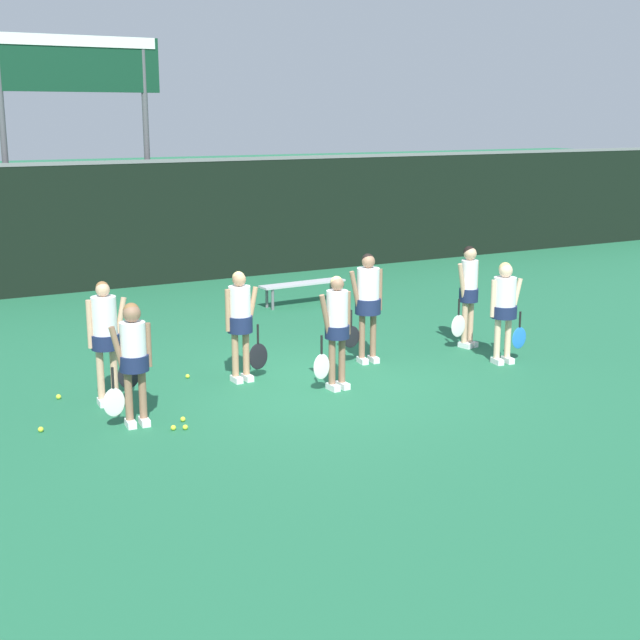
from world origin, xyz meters
name	(u,v)px	position (x,y,z in m)	size (l,w,h in m)	color
ground_plane	(321,380)	(0.00, 0.00, 0.00)	(140.00, 140.00, 0.00)	#216642
fence_windscreen	(141,223)	(0.00, 8.61, 1.46)	(60.00, 0.08, 2.90)	black
scoreboard	(75,90)	(-1.09, 9.54, 4.43)	(3.94, 0.15, 5.62)	#515156
bench_courtside	(303,285)	(2.30, 4.99, 0.41)	(1.93, 0.46, 0.47)	#B2B2B7
player_0	(133,354)	(-3.03, -0.59, 0.95)	(0.65, 0.37, 1.61)	#8C664C
player_1	(337,324)	(0.00, -0.47, 0.97)	(0.63, 0.36, 1.66)	#8C664C
player_2	(505,304)	(3.03, -0.54, 0.97)	(0.68, 0.41, 1.63)	beige
player_3	(106,333)	(-3.10, 0.43, 1.01)	(0.68, 0.39, 1.72)	tan
player_4	(240,317)	(-1.05, 0.56, 0.98)	(0.67, 0.37, 1.66)	tan
player_5	(368,298)	(1.14, 0.54, 1.05)	(0.70, 0.41, 1.77)	#8C664C
player_6	(469,288)	(3.15, 0.54, 1.03)	(0.60, 0.34, 1.75)	tan
tennis_ball_0	(185,427)	(-2.54, -1.05, 0.03)	(0.07, 0.07, 0.07)	#CCE033
tennis_ball_1	(257,366)	(-0.56, 1.10, 0.03)	(0.07, 0.07, 0.07)	#CCE033
tennis_ball_2	(173,428)	(-2.68, -1.00, 0.03)	(0.07, 0.07, 0.07)	#CCE033
tennis_ball_3	(59,397)	(-3.67, 0.98, 0.04)	(0.07, 0.07, 0.07)	#CCE033
tennis_ball_4	(183,419)	(-2.46, -0.75, 0.03)	(0.07, 0.07, 0.07)	#CCE033
tennis_ball_5	(41,429)	(-4.17, -0.26, 0.04)	(0.07, 0.07, 0.07)	#CCE033
tennis_ball_6	(188,376)	(-1.72, 1.07, 0.03)	(0.06, 0.06, 0.06)	#CCE033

